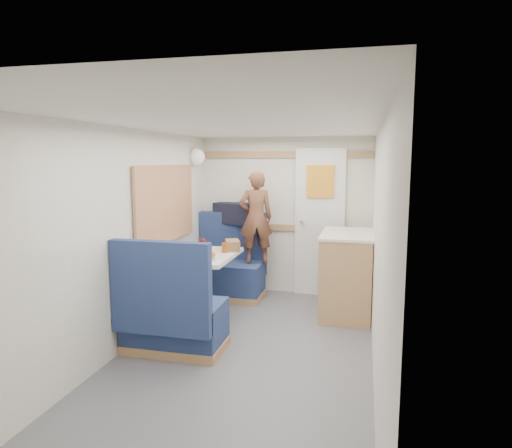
% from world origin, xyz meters
% --- Properties ---
extents(floor, '(4.50, 4.50, 0.00)m').
position_xyz_m(floor, '(0.00, 0.00, 0.00)').
color(floor, '#515156').
rests_on(floor, ground).
extents(ceiling, '(4.50, 4.50, 0.00)m').
position_xyz_m(ceiling, '(0.00, 0.00, 2.00)').
color(ceiling, silver).
rests_on(ceiling, wall_back).
extents(wall_back, '(2.20, 0.02, 2.00)m').
position_xyz_m(wall_back, '(0.00, 2.25, 1.00)').
color(wall_back, silver).
rests_on(wall_back, floor).
extents(wall_left, '(0.02, 4.50, 2.00)m').
position_xyz_m(wall_left, '(-1.10, 0.00, 1.00)').
color(wall_left, silver).
rests_on(wall_left, floor).
extents(wall_right, '(0.02, 4.50, 2.00)m').
position_xyz_m(wall_right, '(1.10, 0.00, 1.00)').
color(wall_right, silver).
rests_on(wall_right, floor).
extents(oak_trim_low, '(2.15, 0.02, 0.08)m').
position_xyz_m(oak_trim_low, '(0.00, 2.23, 0.85)').
color(oak_trim_low, '#A56D4A').
rests_on(oak_trim_low, wall_back).
extents(oak_trim_high, '(2.15, 0.02, 0.08)m').
position_xyz_m(oak_trim_high, '(0.00, 2.23, 1.78)').
color(oak_trim_high, '#A56D4A').
rests_on(oak_trim_high, wall_back).
extents(side_window, '(0.04, 1.30, 0.72)m').
position_xyz_m(side_window, '(-1.08, 1.00, 1.25)').
color(side_window, '#A6AE94').
rests_on(side_window, wall_left).
extents(rear_door, '(0.62, 0.12, 1.86)m').
position_xyz_m(rear_door, '(0.45, 2.22, 0.97)').
color(rear_door, white).
rests_on(rear_door, wall_back).
extents(dinette_table, '(0.62, 0.92, 0.72)m').
position_xyz_m(dinette_table, '(-0.65, 1.00, 0.57)').
color(dinette_table, white).
rests_on(dinette_table, floor).
extents(bench_far, '(0.90, 0.59, 1.05)m').
position_xyz_m(bench_far, '(-0.65, 1.86, 0.30)').
color(bench_far, '#18204D').
rests_on(bench_far, floor).
extents(bench_near, '(0.90, 0.59, 1.05)m').
position_xyz_m(bench_near, '(-0.65, 0.14, 0.30)').
color(bench_near, '#18204D').
rests_on(bench_near, floor).
extents(ledge, '(0.90, 0.14, 0.04)m').
position_xyz_m(ledge, '(-0.65, 2.12, 0.88)').
color(ledge, '#A56D4A').
rests_on(ledge, bench_far).
extents(dome_light, '(0.20, 0.20, 0.20)m').
position_xyz_m(dome_light, '(-1.04, 1.85, 1.75)').
color(dome_light, white).
rests_on(dome_light, wall_left).
extents(galley_counter, '(0.57, 0.92, 0.92)m').
position_xyz_m(galley_counter, '(0.82, 1.55, 0.47)').
color(galley_counter, '#A56D4A').
rests_on(galley_counter, floor).
extents(person, '(0.48, 0.39, 1.13)m').
position_xyz_m(person, '(-0.30, 1.88, 1.02)').
color(person, brown).
rests_on(person, bench_far).
extents(duffel_bag, '(0.61, 0.41, 0.27)m').
position_xyz_m(duffel_bag, '(-0.61, 2.12, 1.03)').
color(duffel_bag, black).
rests_on(duffel_bag, ledge).
extents(tray, '(0.35, 0.41, 0.02)m').
position_xyz_m(tray, '(-0.60, 0.86, 0.73)').
color(tray, white).
rests_on(tray, dinette_table).
extents(orange_fruit, '(0.07, 0.07, 0.07)m').
position_xyz_m(orange_fruit, '(-0.47, 0.73, 0.78)').
color(orange_fruit, orange).
rests_on(orange_fruit, tray).
extents(cheese_block, '(0.11, 0.07, 0.04)m').
position_xyz_m(cheese_block, '(-0.60, 0.71, 0.76)').
color(cheese_block, '#E9DD87').
rests_on(cheese_block, tray).
extents(wine_glass, '(0.08, 0.08, 0.17)m').
position_xyz_m(wine_glass, '(-0.68, 1.03, 0.84)').
color(wine_glass, white).
rests_on(wine_glass, dinette_table).
extents(tumbler_left, '(0.06, 0.06, 0.10)m').
position_xyz_m(tumbler_left, '(-0.86, 0.62, 0.77)').
color(tumbler_left, silver).
rests_on(tumbler_left, dinette_table).
extents(tumbler_mid, '(0.07, 0.07, 0.11)m').
position_xyz_m(tumbler_mid, '(-0.81, 1.33, 0.77)').
color(tumbler_mid, white).
rests_on(tumbler_mid, dinette_table).
extents(tumbler_right, '(0.07, 0.07, 0.11)m').
position_xyz_m(tumbler_right, '(-0.65, 0.98, 0.77)').
color(tumbler_right, white).
rests_on(tumbler_right, dinette_table).
extents(beer_glass, '(0.07, 0.07, 0.10)m').
position_xyz_m(beer_glass, '(-0.47, 1.15, 0.77)').
color(beer_glass, '#954815').
rests_on(beer_glass, dinette_table).
extents(pepper_grinder, '(0.04, 0.04, 0.10)m').
position_xyz_m(pepper_grinder, '(-0.58, 0.99, 0.77)').
color(pepper_grinder, black).
rests_on(pepper_grinder, dinette_table).
extents(salt_grinder, '(0.04, 0.04, 0.10)m').
position_xyz_m(salt_grinder, '(-0.74, 1.07, 0.77)').
color(salt_grinder, white).
rests_on(salt_grinder, dinette_table).
extents(bread_loaf, '(0.23, 0.30, 0.11)m').
position_xyz_m(bread_loaf, '(-0.43, 1.30, 0.77)').
color(bread_loaf, brown).
rests_on(bread_loaf, dinette_table).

